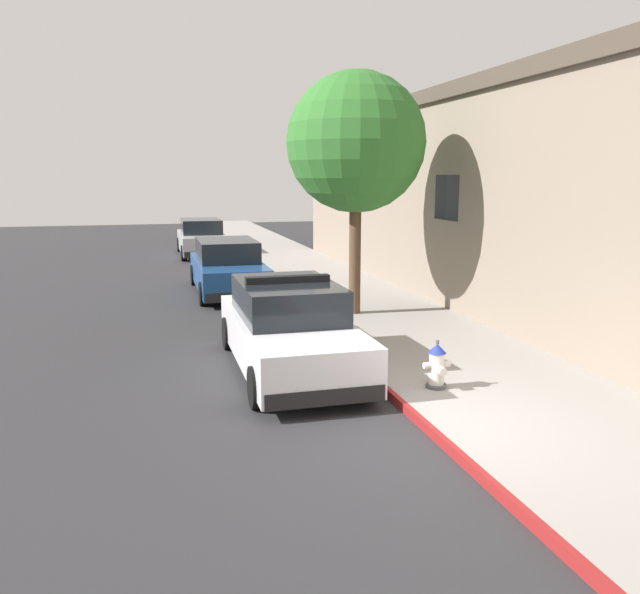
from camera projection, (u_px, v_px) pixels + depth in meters
ground_plane at (126, 309)px, 16.93m from camera, size 30.69×60.00×0.20m
sidewalk_pavement at (341, 292)px, 18.42m from camera, size 3.57×60.00×0.14m
curb_painted_edge at (280, 295)px, 17.96m from camera, size 0.08×60.00×0.14m
storefront_building at (549, 199)px, 16.33m from camera, size 6.02×26.56×5.58m
police_cruiser at (289, 329)px, 11.17m from camera, size 1.94×4.84×1.68m
parked_car_silver_ahead at (228, 268)px, 18.62m from camera, size 1.94×4.84×1.56m
parked_car_dark_far at (201, 238)px, 27.54m from camera, size 1.94×4.84×1.56m
fire_hydrant at (437, 366)px, 9.84m from camera, size 0.44×0.40×0.76m
street_tree at (356, 143)px, 14.59m from camera, size 3.21×3.21×5.61m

